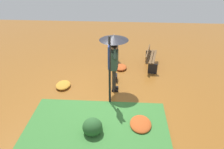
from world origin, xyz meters
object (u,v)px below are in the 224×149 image
Objects in this scene: person_with_umbrella at (114,49)px; park_bench at (150,58)px; info_sign_post at (109,63)px; handbag at (115,78)px; trash_bin at (114,52)px.

person_with_umbrella reaches higher than park_bench.
info_sign_post is 1.96m from handbag.
park_bench reaches higher than handbag.
trash_bin is (0.44, 1.59, 0.02)m from park_bench.
info_sign_post reaches higher than trash_bin.
park_bench is (1.87, -1.45, -1.15)m from person_with_umbrella.
handbag is at bearing -4.52° from info_sign_post.
info_sign_post is 3.34m from trash_bin.
info_sign_post is at bearing 150.57° from park_bench.
park_bench is 1.69× the size of trash_bin.
trash_bin is (1.73, 0.16, 0.29)m from handbag.
trash_bin is at bearing 74.36° from park_bench.
person_with_umbrella is 1.54m from handbag.
person_with_umbrella is 1.45× the size of park_bench.
info_sign_post is 1.64× the size of park_bench.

